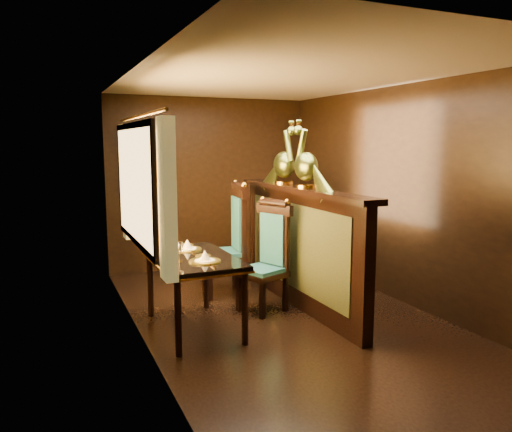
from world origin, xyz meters
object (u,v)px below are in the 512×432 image
(chair_left, at_px, (270,252))
(peacock_left, at_px, (306,154))
(dining_table, at_px, (193,263))
(chair_right, at_px, (233,236))
(peacock_right, at_px, (284,153))

(chair_left, xyz_separation_m, peacock_left, (0.35, -0.17, 1.08))
(dining_table, relative_size, chair_left, 1.02)
(chair_right, xyz_separation_m, peacock_left, (0.52, -0.85, 1.00))
(dining_table, bearing_deg, chair_left, 14.91)
(peacock_left, distance_m, peacock_right, 0.53)
(chair_left, bearing_deg, peacock_right, 24.18)
(chair_left, distance_m, chair_right, 0.71)
(chair_right, distance_m, peacock_right, 1.18)
(chair_left, relative_size, peacock_left, 1.69)
(chair_left, relative_size, peacock_right, 1.70)
(chair_left, height_order, peacock_left, peacock_left)
(dining_table, height_order, chair_left, chair_left)
(dining_table, xyz_separation_m, peacock_right, (1.31, 0.62, 1.05))
(peacock_left, height_order, peacock_right, peacock_left)
(peacock_left, bearing_deg, chair_left, 154.53)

